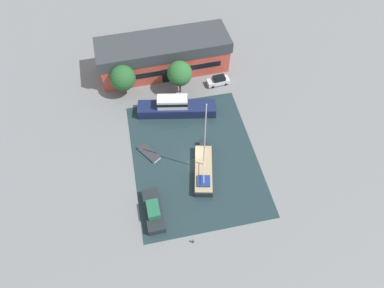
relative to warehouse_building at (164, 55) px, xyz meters
The scene contains 11 objects.
ground_plane 22.77m from the warehouse_building, 86.54° to the right, with size 440.00×440.00×0.00m, color gray.
water_canal 22.77m from the warehouse_building, 86.54° to the right, with size 20.05×26.15×0.01m, color #23383D.
warehouse_building is the anchor object (origin of this frame).
quay_tree_near_building 7.51m from the warehouse_building, 75.52° to the right, with size 4.55×4.55×6.90m.
quay_tree_by_water 10.04m from the warehouse_building, 146.28° to the right, with size 4.68×4.68×6.37m.
parked_car 11.77m from the warehouse_building, 34.53° to the right, with size 4.42×2.14×1.73m.
sailboat_moored 25.71m from the warehouse_building, 85.12° to the right, with size 4.67×10.36×15.06m.
motor_cruiser 12.32m from the warehouse_building, 89.45° to the right, with size 14.41×5.66×3.66m.
small_dinghy 21.40m from the warehouse_building, 106.04° to the right, with size 3.57×4.31×0.59m.
cabin_boat 31.83m from the warehouse_building, 101.91° to the right, with size 2.66×6.91×2.44m.
mooring_bollard 36.73m from the warehouse_building, 92.83° to the right, with size 0.28×0.28×0.78m.
Camera 1 is at (-6.88, -31.06, 46.52)m, focal length 32.00 mm.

